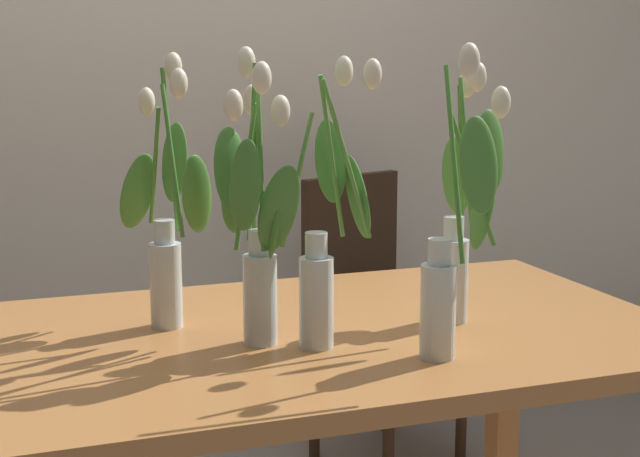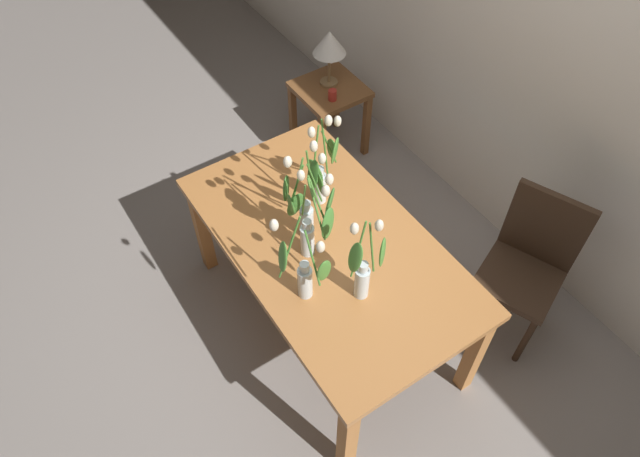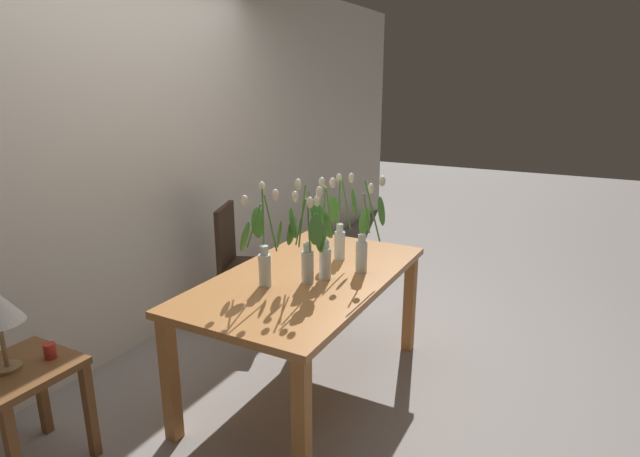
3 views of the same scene
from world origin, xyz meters
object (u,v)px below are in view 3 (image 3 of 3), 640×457
at_px(tulip_vase_0, 307,244).
at_px(tulip_vase_2, 324,243).
at_px(dining_table, 307,289).
at_px(pillar_candle, 50,351).
at_px(tulip_vase_4, 341,230).
at_px(dining_chair, 240,258).
at_px(side_table, 23,389).
at_px(tulip_vase_3, 365,241).
at_px(tulip_vase_1, 263,250).

height_order(tulip_vase_0, tulip_vase_2, tulip_vase_0).
bearing_deg(dining_table, tulip_vase_2, -81.92).
distance_m(tulip_vase_2, pillar_candle, 1.47).
distance_m(tulip_vase_4, dining_chair, 1.06).
xyz_separation_m(tulip_vase_0, dining_chair, (0.66, 0.96, -0.44)).
relative_size(tulip_vase_0, tulip_vase_4, 1.05).
xyz_separation_m(dining_chair, pillar_candle, (-1.65, -0.12, 0.06)).
bearing_deg(dining_chair, side_table, -177.90).
distance_m(tulip_vase_3, side_table, 1.88).
relative_size(tulip_vase_4, dining_chair, 0.60).
distance_m(tulip_vase_2, tulip_vase_4, 0.34).
height_order(tulip_vase_4, pillar_candle, tulip_vase_4).
distance_m(tulip_vase_0, tulip_vase_3, 0.39).
bearing_deg(dining_chair, pillar_candle, -175.67).
bearing_deg(dining_table, pillar_candle, 144.67).
xyz_separation_m(dining_table, side_table, (-1.22, 0.84, -0.22)).
bearing_deg(tulip_vase_4, side_table, 150.38).
bearing_deg(pillar_candle, tulip_vase_1, -37.20).
height_order(dining_table, dining_chair, dining_chair).
relative_size(tulip_vase_3, dining_chair, 0.63).
height_order(tulip_vase_1, tulip_vase_3, tulip_vase_3).
bearing_deg(pillar_candle, tulip_vase_0, -40.29).
relative_size(dining_table, side_table, 2.91).
bearing_deg(pillar_candle, tulip_vase_4, -29.83).
xyz_separation_m(dining_table, tulip_vase_3, (0.21, -0.27, 0.28)).
relative_size(tulip_vase_1, side_table, 1.04).
xyz_separation_m(tulip_vase_0, tulip_vase_3, (0.32, -0.21, -0.04)).
bearing_deg(tulip_vase_3, tulip_vase_4, 59.16).
xyz_separation_m(tulip_vase_1, tulip_vase_4, (0.59, -0.18, -0.02)).
bearing_deg(dining_chair, tulip_vase_1, -135.77).
bearing_deg(tulip_vase_3, dining_chair, 74.06).
distance_m(tulip_vase_2, side_table, 1.63).
bearing_deg(dining_chair, dining_table, -121.29).
height_order(tulip_vase_3, side_table, tulip_vase_3).
xyz_separation_m(tulip_vase_2, dining_chair, (0.53, 1.01, -0.42)).
xyz_separation_m(tulip_vase_0, tulip_vase_2, (0.12, -0.04, -0.02)).
relative_size(tulip_vase_0, dining_chair, 0.63).
distance_m(dining_table, tulip_vase_2, 0.31).
bearing_deg(pillar_candle, tulip_vase_3, -38.68).
distance_m(tulip_vase_1, dining_chair, 1.19).
height_order(tulip_vase_1, tulip_vase_2, tulip_vase_1).
xyz_separation_m(tulip_vase_0, side_table, (-1.11, 0.90, -0.53)).
xyz_separation_m(tulip_vase_2, side_table, (-1.23, 0.94, -0.51)).
distance_m(tulip_vase_4, side_table, 1.87).
distance_m(dining_chair, side_table, 1.77).
xyz_separation_m(dining_table, tulip_vase_0, (-0.11, -0.06, 0.32)).
height_order(tulip_vase_0, dining_chair, tulip_vase_0).
height_order(tulip_vase_2, tulip_vase_4, tulip_vase_2).
relative_size(dining_table, tulip_vase_2, 2.83).
distance_m(tulip_vase_0, dining_chair, 1.25).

